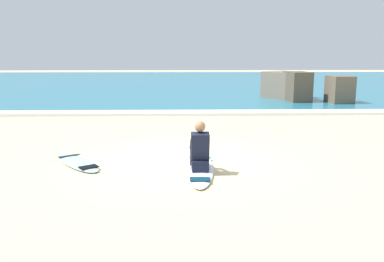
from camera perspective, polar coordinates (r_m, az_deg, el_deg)
ground_plane at (r=8.76m, az=-0.72°, el=-4.32°), size 80.00×80.00×0.00m
sea at (r=28.83m, az=-1.34°, el=6.55°), size 80.00×28.00×0.10m
breaking_foam at (r=15.21m, az=-1.10°, el=2.49°), size 80.00×0.90×0.11m
surfboard_main at (r=8.20m, az=1.12°, el=-5.15°), size 0.65×2.56×0.08m
surfer_seated at (r=7.94m, az=1.06°, el=-2.69°), size 0.38×0.71×0.95m
surfboard_spare_near at (r=8.95m, az=-15.40°, el=-4.16°), size 1.44×1.77×0.08m
rock_outcrop_distant at (r=19.51m, az=14.36°, el=5.85°), size 3.53×3.50×1.39m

